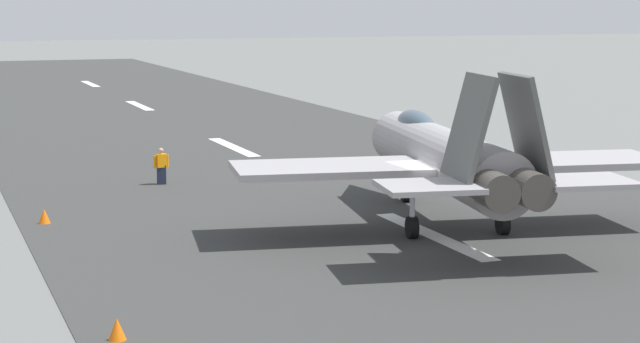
# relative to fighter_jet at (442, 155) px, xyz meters

# --- Properties ---
(ground_plane) EXTENTS (400.00, 400.00, 0.00)m
(ground_plane) POSITION_rel_fighter_jet_xyz_m (-1.63, 1.05, -2.51)
(ground_plane) COLOR slate
(runway_strip) EXTENTS (240.00, 26.00, 0.02)m
(runway_strip) POSITION_rel_fighter_jet_xyz_m (-1.65, 1.05, -2.50)
(runway_strip) COLOR #353534
(runway_strip) RESTS_ON ground
(fighter_jet) EXTENTS (17.00, 15.28, 5.71)m
(fighter_jet) POSITION_rel_fighter_jet_xyz_m (0.00, 0.00, 0.00)
(fighter_jet) COLOR #989497
(fighter_jet) RESTS_ON ground
(crew_person) EXTENTS (0.36, 0.69, 1.61)m
(crew_person) POSITION_rel_fighter_jet_xyz_m (12.05, 7.37, -1.70)
(crew_person) COLOR #1E2338
(crew_person) RESTS_ON ground
(marker_cone_near) EXTENTS (0.44, 0.44, 0.55)m
(marker_cone_near) POSITION_rel_fighter_jet_xyz_m (-9.18, 13.12, -2.23)
(marker_cone_near) COLOR orange
(marker_cone_near) RESTS_ON ground
(marker_cone_mid) EXTENTS (0.44, 0.44, 0.55)m
(marker_cone_mid) POSITION_rel_fighter_jet_xyz_m (5.24, 13.12, -2.23)
(marker_cone_mid) COLOR orange
(marker_cone_mid) RESTS_ON ground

